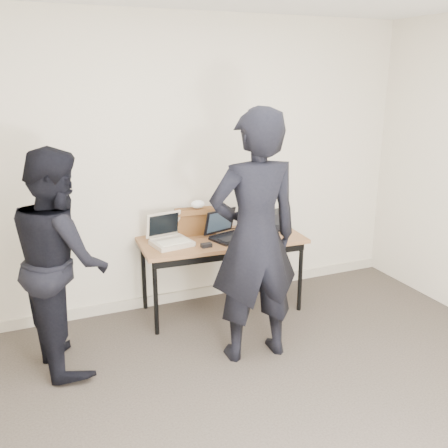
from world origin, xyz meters
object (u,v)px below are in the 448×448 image
laptop_beige (170,238)px  equipment_box (273,218)px  desk (222,244)px  person_typist (255,239)px  laptop_right (267,223)px  person_observer (60,260)px  leather_satchel (195,221)px  laptop_center (227,232)px

laptop_beige → equipment_box: laptop_beige is taller
desk → person_typist: person_typist is taller
desk → laptop_right: bearing=17.4°
laptop_right → person_typist: (-0.60, -0.95, 0.21)m
desk → laptop_right: size_ratio=4.04×
person_observer → desk: bearing=-85.5°
laptop_beige → equipment_box: bearing=-1.7°
person_typist → leather_satchel: bearing=-81.6°
person_observer → person_typist: bearing=-117.9°
desk → laptop_center: bearing=-2.0°
laptop_beige → equipment_box: (1.12, 0.15, 0.02)m
laptop_right → person_observer: 2.04m
desk → person_typist: size_ratio=0.78×
laptop_right → person_typist: size_ratio=0.19×
laptop_beige → person_typist: size_ratio=0.19×
laptop_center → laptop_right: bearing=-1.3°
desk → equipment_box: 0.67m
laptop_beige → person_observer: bearing=-168.0°
laptop_right → equipment_box: 0.12m
laptop_right → laptop_beige: bearing=172.9°
laptop_center → equipment_box: laptop_center is taller
laptop_right → desk: bearing=-178.4°
laptop_right → person_observer: (-1.98, -0.47, 0.07)m
desk → person_observer: 1.50m
person_observer → laptop_center: bearing=-86.0°
person_observer → laptop_beige: bearing=-77.2°
laptop_beige → equipment_box: 1.13m
person_typist → person_observer: bearing=-16.5°
leather_satchel → person_typist: person_typist is taller
equipment_box → laptop_right: bearing=-149.8°
laptop_center → person_observer: bearing=175.5°
desk → equipment_box: bearing=20.2°
laptop_center → equipment_box: bearing=1.3°
equipment_box → leather_satchel: bearing=177.5°
equipment_box → person_typist: 1.25m
laptop_right → equipment_box: laptop_right is taller
desk → laptop_beige: (-0.49, 0.04, 0.11)m
leather_satchel → laptop_right: bearing=-1.4°
laptop_center → person_observer: person_observer is taller
laptop_center → leather_satchel: (-0.23, 0.23, 0.07)m
laptop_right → equipment_box: bearing=17.7°
laptop_right → equipment_box: (0.10, 0.06, 0.01)m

